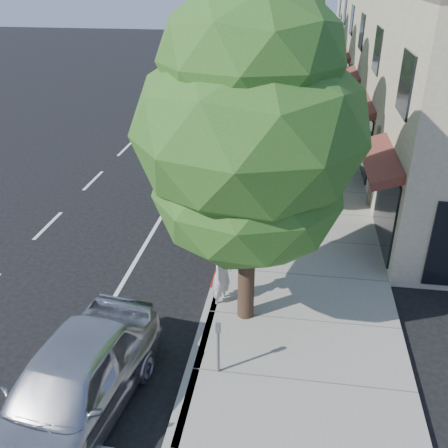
% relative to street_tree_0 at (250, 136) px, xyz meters
% --- Properties ---
extents(ground, '(120.00, 120.00, 0.00)m').
position_rel_street_tree_0_xyz_m(ground, '(-0.90, 2.00, -4.67)').
color(ground, black).
rests_on(ground, ground).
extents(sidewalk, '(4.60, 56.00, 0.15)m').
position_rel_street_tree_0_xyz_m(sidewalk, '(1.40, 10.00, -4.59)').
color(sidewalk, gray).
rests_on(sidewalk, ground).
extents(curb, '(0.30, 56.00, 0.15)m').
position_rel_street_tree_0_xyz_m(curb, '(-0.90, 10.00, -4.59)').
color(curb, '#9E998E').
rests_on(curb, ground).
extents(curb_red_segment, '(0.32, 4.00, 0.15)m').
position_rel_street_tree_0_xyz_m(curb_red_segment, '(-0.90, 3.00, -4.59)').
color(curb_red_segment, maroon).
rests_on(curb_red_segment, ground).
extents(storefront_building, '(10.00, 36.00, 7.00)m').
position_rel_street_tree_0_xyz_m(storefront_building, '(8.70, 20.00, -1.17)').
color(storefront_building, beige).
rests_on(storefront_building, ground).
extents(street_tree_0, '(4.88, 4.88, 7.63)m').
position_rel_street_tree_0_xyz_m(street_tree_0, '(0.00, 0.00, 0.00)').
color(street_tree_0, black).
rests_on(street_tree_0, ground).
extents(street_tree_1, '(4.23, 4.23, 7.32)m').
position_rel_street_tree_0_xyz_m(street_tree_1, '(-0.00, 6.00, -0.10)').
color(street_tree_1, black).
rests_on(street_tree_1, ground).
extents(street_tree_2, '(4.85, 4.85, 7.78)m').
position_rel_street_tree_0_xyz_m(street_tree_2, '(-0.00, 12.00, 0.11)').
color(street_tree_2, black).
rests_on(street_tree_2, ground).
extents(street_tree_3, '(4.52, 4.52, 7.79)m').
position_rel_street_tree_0_xyz_m(street_tree_3, '(0.00, 18.00, 0.20)').
color(street_tree_3, black).
rests_on(street_tree_3, ground).
extents(street_tree_4, '(4.46, 4.46, 7.89)m').
position_rel_street_tree_0_xyz_m(street_tree_4, '(0.00, 24.00, 0.29)').
color(street_tree_4, black).
rests_on(street_tree_4, ground).
extents(street_tree_5, '(4.83, 4.83, 7.42)m').
position_rel_street_tree_0_xyz_m(street_tree_5, '(-0.00, 30.00, -0.15)').
color(street_tree_5, black).
rests_on(street_tree_5, ground).
extents(cyclist, '(0.69, 0.84, 1.99)m').
position_rel_street_tree_0_xyz_m(cyclist, '(-0.65, 0.50, -3.67)').
color(cyclist, silver).
rests_on(cyclist, ground).
extents(bicycle, '(2.06, 1.44, 1.03)m').
position_rel_street_tree_0_xyz_m(bicycle, '(-2.03, 3.94, -4.15)').
color(bicycle, navy).
rests_on(bicycle, ground).
extents(silver_suv, '(3.06, 5.77, 1.54)m').
position_rel_street_tree_0_xyz_m(silver_suv, '(-1.40, 7.50, -3.89)').
color(silver_suv, '#9B9CA0').
rests_on(silver_suv, ground).
extents(dark_sedan, '(1.93, 4.62, 1.49)m').
position_rel_street_tree_0_xyz_m(dark_sedan, '(-1.57, 11.20, -3.92)').
color(dark_sedan, black).
rests_on(dark_sedan, ground).
extents(white_pickup, '(2.66, 5.19, 1.44)m').
position_rel_street_tree_0_xyz_m(white_pickup, '(-2.71, 19.19, -3.95)').
color(white_pickup, white).
rests_on(white_pickup, ground).
extents(dark_suv_far, '(2.18, 5.19, 1.76)m').
position_rel_street_tree_0_xyz_m(dark_suv_far, '(-1.40, 27.41, -3.79)').
color(dark_suv_far, black).
rests_on(dark_suv_far, ground).
extents(near_car_a, '(2.59, 5.10, 1.66)m').
position_rel_street_tree_0_xyz_m(near_car_a, '(-2.88, -3.50, -3.84)').
color(near_car_a, silver).
rests_on(near_car_a, ground).
extents(pedestrian, '(1.19, 1.14, 1.93)m').
position_rel_street_tree_0_xyz_m(pedestrian, '(1.95, 7.40, -3.55)').
color(pedestrian, black).
rests_on(pedestrian, sidewalk).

